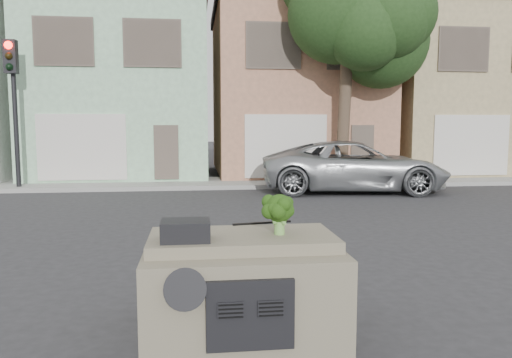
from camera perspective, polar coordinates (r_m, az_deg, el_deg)
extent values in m
plane|color=#303033|center=(8.55, -3.57, -9.11)|extent=(120.00, 120.00, 0.00)
cube|color=gray|center=(18.86, -5.46, -0.46)|extent=(40.00, 3.00, 0.15)
cube|color=#9FD1A6|center=(22.98, -14.72, 9.79)|extent=(7.20, 8.20, 7.55)
cube|color=tan|center=(23.22, 4.24, 9.94)|extent=(7.20, 8.20, 7.55)
cube|color=tan|center=(25.74, 21.07, 9.18)|extent=(7.20, 8.20, 7.55)
imported|color=#A5A8AB|center=(17.24, 11.09, -1.43)|extent=(6.50, 3.58, 1.72)
cube|color=black|center=(18.73, -25.90, 6.49)|extent=(0.40, 0.40, 5.10)
cube|color=#203B18|center=(18.95, 10.11, 12.15)|extent=(4.40, 4.00, 8.50)
cube|color=#756D58|center=(5.52, -1.72, -11.69)|extent=(2.00, 1.80, 1.12)
cube|color=black|center=(4.99, -8.05, -5.84)|extent=(0.48, 0.38, 0.20)
cube|color=black|center=(5.77, 0.70, -5.04)|extent=(0.69, 0.15, 0.02)
cube|color=#1C380D|center=(5.20, 2.71, -4.00)|extent=(0.42, 0.42, 0.43)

